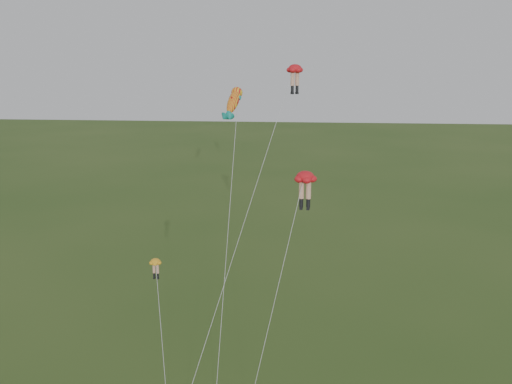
{
  "coord_description": "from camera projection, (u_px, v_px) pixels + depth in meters",
  "views": [
    {
      "loc": [
        5.28,
        -32.95,
        22.2
      ],
      "look_at": [
        2.05,
        6.0,
        12.5
      ],
      "focal_mm": 40.0,
      "sensor_mm": 36.0,
      "label": 1
    }
  ],
  "objects": [
    {
      "name": "legs_kite_red_mid",
      "position": [
        304.0,
        183.0,
        36.53
      ],
      "size": [
        4.23,
        6.05,
        14.74
      ],
      "rotation": [
        0.0,
        0.0,
        -0.11
      ],
      "color": "red",
      "rests_on": "ground"
    },
    {
      "name": "legs_kite_red_high",
      "position": [
        293.0,
        77.0,
        43.54
      ],
      "size": [
        7.46,
        14.27,
        21.22
      ],
      "rotation": [
        0.0,
        0.0,
        0.47
      ],
      "color": "red",
      "rests_on": "ground"
    },
    {
      "name": "fish_kite",
      "position": [
        234.0,
        102.0,
        42.41
      ],
      "size": [
        1.56,
        12.14,
        19.8
      ],
      "rotation": [
        0.71,
        0.0,
        -0.27
      ],
      "color": "yellow",
      "rests_on": "ground"
    },
    {
      "name": "legs_kite_yellow",
      "position": [
        156.0,
        271.0,
        40.53
      ],
      "size": [
        3.38,
        9.25,
        7.75
      ],
      "rotation": [
        0.0,
        0.0,
        -0.18
      ],
      "color": "#F6A71F",
      "rests_on": "ground"
    }
  ]
}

